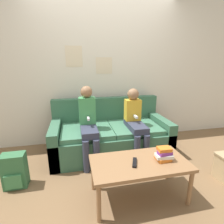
% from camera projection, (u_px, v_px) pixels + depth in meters
% --- Properties ---
extents(ground_plane, '(10.00, 10.00, 0.00)m').
position_uv_depth(ground_plane, '(119.00, 170.00, 2.44)').
color(ground_plane, brown).
extents(wall_back, '(8.00, 0.06, 2.60)m').
position_uv_depth(wall_back, '(104.00, 71.00, 3.11)').
color(wall_back, silver).
rests_on(wall_back, ground_plane).
extents(couch, '(1.85, 0.89, 0.85)m').
position_uv_depth(couch, '(110.00, 135.00, 2.90)').
color(couch, '#38664C').
rests_on(couch, ground_plane).
extents(coffee_table, '(1.02, 0.53, 0.44)m').
position_uv_depth(coffee_table, '(140.00, 166.00, 1.85)').
color(coffee_table, '#8E6642').
rests_on(coffee_table, ground_plane).
extents(person_left, '(0.24, 0.60, 1.11)m').
position_uv_depth(person_left, '(88.00, 122.00, 2.54)').
color(person_left, '#33384C').
rests_on(person_left, ground_plane).
extents(person_right, '(0.24, 0.60, 1.06)m').
position_uv_depth(person_right, '(135.00, 120.00, 2.69)').
color(person_right, '#33384C').
rests_on(person_right, ground_plane).
extents(tv_remote, '(0.10, 0.17, 0.02)m').
position_uv_depth(tv_remote, '(135.00, 163.00, 1.80)').
color(tv_remote, black).
rests_on(tv_remote, coffee_table).
extents(book_stack, '(0.19, 0.14, 0.14)m').
position_uv_depth(book_stack, '(164.00, 155.00, 1.84)').
color(book_stack, orange).
rests_on(book_stack, coffee_table).
extents(backpack, '(0.26, 0.20, 0.42)m').
position_uv_depth(backpack, '(15.00, 171.00, 2.06)').
color(backpack, '#336B42').
rests_on(backpack, ground_plane).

